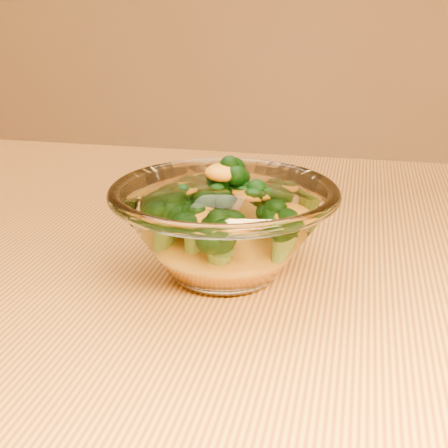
% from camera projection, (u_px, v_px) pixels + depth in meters
% --- Properties ---
extents(table, '(1.20, 0.80, 0.75)m').
position_uv_depth(table, '(277.00, 364.00, 0.58)').
color(table, '#BF8739').
rests_on(table, ground).
extents(glass_bowl, '(0.19, 0.19, 0.08)m').
position_uv_depth(glass_bowl, '(224.00, 229.00, 0.52)').
color(glass_bowl, white).
rests_on(glass_bowl, table).
extents(cheese_sauce, '(0.11, 0.11, 0.03)m').
position_uv_depth(cheese_sauce, '(224.00, 248.00, 0.52)').
color(cheese_sauce, orange).
rests_on(cheese_sauce, glass_bowl).
extents(broccoli_heap, '(0.12, 0.12, 0.07)m').
position_uv_depth(broccoli_heap, '(222.00, 211.00, 0.52)').
color(broccoli_heap, black).
rests_on(broccoli_heap, cheese_sauce).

